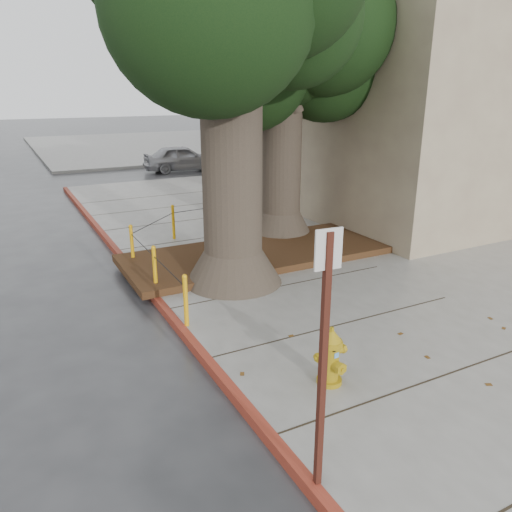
{
  "coord_description": "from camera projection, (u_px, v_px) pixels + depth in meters",
  "views": [
    {
      "loc": [
        -4.44,
        -6.25,
        4.05
      ],
      "look_at": [
        -0.41,
        1.48,
        1.1
      ],
      "focal_mm": 35.0,
      "sensor_mm": 36.0,
      "label": 1
    }
  ],
  "objects": [
    {
      "name": "signpost",
      "position": [
        324.0,
        350.0,
        4.69
      ],
      "size": [
        0.27,
        0.07,
        2.75
      ],
      "rotation": [
        0.0,
        0.0,
        -0.08
      ],
      "color": "#471911",
      "rests_on": "sidewalk_main"
    },
    {
      "name": "tree_far",
      "position": [
        293.0,
        47.0,
        12.51
      ],
      "size": [
        4.5,
        3.8,
        7.17
      ],
      "color": "#4C3F33",
      "rests_on": "sidewalk_main"
    },
    {
      "name": "building_corner",
      "position": [
        418.0,
        60.0,
        18.41
      ],
      "size": [
        12.0,
        13.0,
        10.0
      ],
      "primitive_type": "cube",
      "color": "tan",
      "rests_on": "ground"
    },
    {
      "name": "car_red",
      "position": [
        289.0,
        149.0,
        29.54
      ],
      "size": [
        3.6,
        1.28,
        1.18
      ],
      "primitive_type": "imported",
      "rotation": [
        0.0,
        0.0,
        1.58
      ],
      "color": "maroon",
      "rests_on": "ground"
    },
    {
      "name": "building_side_grey",
      "position": [
        322.0,
        64.0,
        43.08
      ],
      "size": [
        12.0,
        14.0,
        12.0
      ],
      "primitive_type": "cube",
      "color": "slate",
      "rests_on": "ground"
    },
    {
      "name": "fire_hydrant",
      "position": [
        331.0,
        356.0,
        6.81
      ],
      "size": [
        0.45,
        0.41,
        0.85
      ],
      "rotation": [
        0.0,
        0.0,
        0.08
      ],
      "color": "#AF8C11",
      "rests_on": "sidewalk_main"
    },
    {
      "name": "planter_bed",
      "position": [
        257.0,
        254.0,
        12.09
      ],
      "size": [
        6.4,
        2.6,
        0.16
      ],
      "primitive_type": "cube",
      "color": "black",
      "rests_on": "sidewalk_main"
    },
    {
      "name": "building_side_white",
      "position": [
        300.0,
        81.0,
        35.89
      ],
      "size": [
        10.0,
        10.0,
        9.0
      ],
      "primitive_type": "cube",
      "color": "silver",
      "rests_on": "ground"
    },
    {
      "name": "bollard_ring",
      "position": [
        181.0,
        241.0,
        11.57
      ],
      "size": [
        3.79,
        5.39,
        0.95
      ],
      "color": "#EAA20D",
      "rests_on": "sidewalk_main"
    },
    {
      "name": "sidewalk_main",
      "position": [
        452.0,
        246.0,
        13.2
      ],
      "size": [
        16.0,
        26.0,
        0.15
      ],
      "primitive_type": "cube",
      "color": "slate",
      "rests_on": "ground"
    },
    {
      "name": "sidewalk_far",
      "position": [
        153.0,
        145.0,
        36.29
      ],
      "size": [
        16.0,
        20.0,
        0.15
      ],
      "primitive_type": "cube",
      "color": "slate",
      "rests_on": "ground"
    },
    {
      "name": "tree_near",
      "position": [
        243.0,
        11.0,
        9.14
      ],
      "size": [
        4.5,
        3.8,
        7.68
      ],
      "color": "#4C3F33",
      "rests_on": "sidewalk_main"
    },
    {
      "name": "curb_red",
      "position": [
        159.0,
        303.0,
        9.69
      ],
      "size": [
        0.14,
        26.0,
        0.16
      ],
      "primitive_type": "cube",
      "color": "maroon",
      "rests_on": "ground"
    },
    {
      "name": "car_silver",
      "position": [
        182.0,
        158.0,
        25.23
      ],
      "size": [
        3.97,
        1.88,
        1.31
      ],
      "primitive_type": "imported",
      "rotation": [
        0.0,
        0.0,
        1.48
      ],
      "color": "#97979C",
      "rests_on": "ground"
    },
    {
      "name": "ground",
      "position": [
        317.0,
        338.0,
        8.49
      ],
      "size": [
        140.0,
        140.0,
        0.0
      ],
      "primitive_type": "plane",
      "color": "#28282B",
      "rests_on": "ground"
    }
  ]
}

